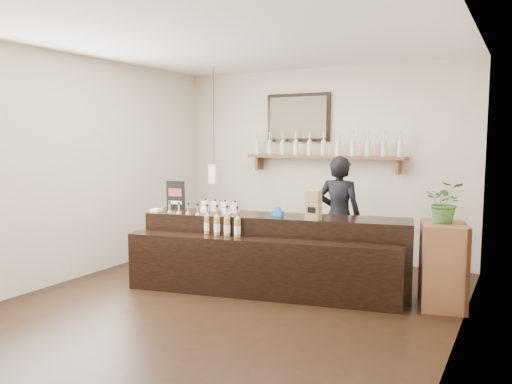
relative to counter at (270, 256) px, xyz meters
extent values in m
plane|color=black|center=(-0.14, -0.58, -0.41)|extent=(5.00, 5.00, 0.00)
plane|color=beige|center=(-0.14, 1.92, 0.99)|extent=(4.50, 0.00, 4.50)
plane|color=beige|center=(-0.14, -3.08, 0.99)|extent=(4.50, 0.00, 4.50)
plane|color=beige|center=(-2.39, -0.58, 0.99)|extent=(0.00, 5.00, 5.00)
plane|color=beige|center=(2.11, -0.58, 0.99)|extent=(0.00, 5.00, 5.00)
plane|color=white|center=(-0.14, -0.58, 2.39)|extent=(5.00, 5.00, 0.00)
cube|color=brown|center=(-0.04, 1.79, 1.09)|extent=(2.40, 0.25, 0.04)
cube|color=brown|center=(-1.12, 1.82, 0.97)|extent=(0.04, 0.20, 0.20)
cube|color=brown|center=(1.04, 1.82, 0.97)|extent=(0.04, 0.20, 0.20)
cube|color=black|center=(-0.49, 1.89, 1.67)|extent=(1.02, 0.04, 0.72)
cube|color=#443A2C|center=(-0.49, 1.86, 1.67)|extent=(0.92, 0.01, 0.62)
cube|color=white|center=(-1.44, 1.02, 0.84)|extent=(0.12, 0.12, 0.28)
cylinder|color=black|center=(-1.44, 1.02, 1.68)|extent=(0.01, 0.01, 1.41)
cylinder|color=silver|center=(-1.14, 1.79, 1.21)|extent=(0.07, 0.07, 0.20)
cone|color=silver|center=(-1.14, 1.79, 1.34)|extent=(0.07, 0.07, 0.05)
cylinder|color=silver|center=(-1.14, 1.79, 1.40)|extent=(0.02, 0.02, 0.07)
cylinder|color=gold|center=(-1.14, 1.79, 1.45)|extent=(0.03, 0.03, 0.02)
cylinder|color=white|center=(-1.14, 1.79, 1.19)|extent=(0.07, 0.07, 0.09)
cylinder|color=silver|center=(-0.92, 1.79, 1.21)|extent=(0.07, 0.07, 0.20)
cone|color=silver|center=(-0.92, 1.79, 1.34)|extent=(0.07, 0.07, 0.05)
cylinder|color=silver|center=(-0.92, 1.79, 1.40)|extent=(0.02, 0.02, 0.07)
cylinder|color=gold|center=(-0.92, 1.79, 1.45)|extent=(0.03, 0.03, 0.02)
cylinder|color=white|center=(-0.92, 1.79, 1.19)|extent=(0.07, 0.07, 0.09)
cylinder|color=silver|center=(-0.70, 1.79, 1.21)|extent=(0.07, 0.07, 0.20)
cone|color=silver|center=(-0.70, 1.79, 1.34)|extent=(0.07, 0.07, 0.05)
cylinder|color=silver|center=(-0.70, 1.79, 1.40)|extent=(0.02, 0.02, 0.07)
cylinder|color=gold|center=(-0.70, 1.79, 1.45)|extent=(0.03, 0.03, 0.02)
cylinder|color=white|center=(-0.70, 1.79, 1.19)|extent=(0.07, 0.07, 0.09)
cylinder|color=silver|center=(-0.48, 1.79, 1.21)|extent=(0.07, 0.07, 0.20)
cone|color=silver|center=(-0.48, 1.79, 1.34)|extent=(0.07, 0.07, 0.05)
cylinder|color=silver|center=(-0.48, 1.79, 1.40)|extent=(0.02, 0.02, 0.07)
cylinder|color=gold|center=(-0.48, 1.79, 1.45)|extent=(0.03, 0.03, 0.02)
cylinder|color=white|center=(-0.48, 1.79, 1.19)|extent=(0.07, 0.07, 0.09)
cylinder|color=silver|center=(-0.26, 1.79, 1.21)|extent=(0.07, 0.07, 0.20)
cone|color=silver|center=(-0.26, 1.79, 1.34)|extent=(0.07, 0.07, 0.05)
cylinder|color=silver|center=(-0.26, 1.79, 1.40)|extent=(0.02, 0.02, 0.07)
cylinder|color=gold|center=(-0.26, 1.79, 1.45)|extent=(0.03, 0.03, 0.02)
cylinder|color=white|center=(-0.26, 1.79, 1.19)|extent=(0.07, 0.07, 0.09)
cylinder|color=silver|center=(-0.04, 1.79, 1.21)|extent=(0.07, 0.07, 0.20)
cone|color=silver|center=(-0.04, 1.79, 1.34)|extent=(0.07, 0.07, 0.05)
cylinder|color=silver|center=(-0.04, 1.79, 1.40)|extent=(0.02, 0.02, 0.07)
cylinder|color=gold|center=(-0.04, 1.79, 1.45)|extent=(0.03, 0.03, 0.02)
cylinder|color=white|center=(-0.04, 1.79, 1.19)|extent=(0.07, 0.07, 0.09)
cylinder|color=silver|center=(0.18, 1.79, 1.21)|extent=(0.07, 0.07, 0.20)
cone|color=silver|center=(0.18, 1.79, 1.34)|extent=(0.07, 0.07, 0.05)
cylinder|color=silver|center=(0.18, 1.79, 1.40)|extent=(0.02, 0.02, 0.07)
cylinder|color=gold|center=(0.18, 1.79, 1.45)|extent=(0.03, 0.03, 0.02)
cylinder|color=white|center=(0.18, 1.79, 1.19)|extent=(0.07, 0.07, 0.09)
cylinder|color=silver|center=(0.40, 1.79, 1.21)|extent=(0.07, 0.07, 0.20)
cone|color=silver|center=(0.40, 1.79, 1.34)|extent=(0.07, 0.07, 0.05)
cylinder|color=silver|center=(0.40, 1.79, 1.40)|extent=(0.02, 0.02, 0.07)
cylinder|color=gold|center=(0.40, 1.79, 1.45)|extent=(0.03, 0.03, 0.02)
cylinder|color=white|center=(0.40, 1.79, 1.19)|extent=(0.07, 0.07, 0.09)
cylinder|color=silver|center=(0.62, 1.79, 1.21)|extent=(0.07, 0.07, 0.20)
cone|color=silver|center=(0.62, 1.79, 1.34)|extent=(0.07, 0.07, 0.05)
cylinder|color=silver|center=(0.62, 1.79, 1.40)|extent=(0.02, 0.02, 0.07)
cylinder|color=gold|center=(0.62, 1.79, 1.45)|extent=(0.03, 0.03, 0.02)
cylinder|color=white|center=(0.62, 1.79, 1.19)|extent=(0.07, 0.07, 0.09)
cylinder|color=silver|center=(0.84, 1.79, 1.21)|extent=(0.07, 0.07, 0.20)
cone|color=silver|center=(0.84, 1.79, 1.34)|extent=(0.07, 0.07, 0.05)
cylinder|color=silver|center=(0.84, 1.79, 1.40)|extent=(0.02, 0.02, 0.07)
cylinder|color=gold|center=(0.84, 1.79, 1.45)|extent=(0.03, 0.03, 0.02)
cylinder|color=white|center=(0.84, 1.79, 1.19)|extent=(0.07, 0.07, 0.09)
cylinder|color=silver|center=(1.06, 1.79, 1.21)|extent=(0.07, 0.07, 0.20)
cone|color=silver|center=(1.06, 1.79, 1.34)|extent=(0.07, 0.07, 0.05)
cylinder|color=silver|center=(1.06, 1.79, 1.40)|extent=(0.02, 0.02, 0.07)
cylinder|color=gold|center=(1.06, 1.79, 1.45)|extent=(0.03, 0.03, 0.02)
cylinder|color=white|center=(1.06, 1.79, 1.19)|extent=(0.07, 0.07, 0.09)
cube|color=black|center=(0.01, 0.12, 0.02)|extent=(3.16, 1.20, 0.87)
cube|color=black|center=(0.01, -0.30, -0.08)|extent=(3.10, 0.94, 0.66)
cube|color=white|center=(-0.86, -0.09, 0.49)|extent=(0.10, 0.04, 0.05)
cube|color=white|center=(-0.54, -0.09, 0.49)|extent=(0.10, 0.04, 0.05)
cube|color=#EDDC91|center=(-1.44, -0.30, 0.31)|extent=(0.12, 0.12, 0.12)
cube|color=#EDDC91|center=(-1.44, -0.30, 0.43)|extent=(0.12, 0.12, 0.12)
cube|color=silver|center=(-0.95, 0.07, 0.52)|extent=(0.08, 0.08, 0.13)
cube|color=beige|center=(-0.95, 0.03, 0.52)|extent=(0.07, 0.00, 0.06)
cylinder|color=black|center=(-0.95, 0.07, 0.59)|extent=(0.02, 0.02, 0.03)
cube|color=silver|center=(-0.81, 0.07, 0.52)|extent=(0.08, 0.08, 0.13)
cube|color=beige|center=(-0.81, 0.03, 0.52)|extent=(0.07, 0.00, 0.06)
cylinder|color=black|center=(-0.81, 0.07, 0.59)|extent=(0.02, 0.02, 0.03)
cube|color=silver|center=(-0.66, 0.07, 0.52)|extent=(0.08, 0.08, 0.13)
cube|color=beige|center=(-0.66, 0.03, 0.52)|extent=(0.07, 0.00, 0.06)
cylinder|color=black|center=(-0.66, 0.07, 0.59)|extent=(0.02, 0.02, 0.03)
cube|color=silver|center=(-0.51, 0.07, 0.52)|extent=(0.08, 0.08, 0.13)
cube|color=beige|center=(-0.51, 0.03, 0.52)|extent=(0.07, 0.00, 0.06)
cylinder|color=black|center=(-0.51, 0.07, 0.59)|extent=(0.02, 0.02, 0.03)
cylinder|color=olive|center=(-1.23, -0.30, 0.35)|extent=(0.07, 0.07, 0.20)
cone|color=olive|center=(-1.23, -0.30, 0.48)|extent=(0.07, 0.07, 0.05)
cylinder|color=olive|center=(-1.23, -0.30, 0.54)|extent=(0.02, 0.02, 0.07)
cylinder|color=black|center=(-1.23, -0.30, 0.58)|extent=(0.03, 0.03, 0.03)
cylinder|color=white|center=(-1.23, -0.30, 0.33)|extent=(0.07, 0.07, 0.09)
cylinder|color=olive|center=(-1.09, -0.30, 0.35)|extent=(0.07, 0.07, 0.20)
cone|color=olive|center=(-1.09, -0.30, 0.48)|extent=(0.07, 0.07, 0.05)
cylinder|color=olive|center=(-1.09, -0.30, 0.54)|extent=(0.02, 0.02, 0.07)
cylinder|color=black|center=(-1.09, -0.30, 0.58)|extent=(0.03, 0.03, 0.03)
cylinder|color=white|center=(-1.09, -0.30, 0.33)|extent=(0.07, 0.07, 0.09)
cylinder|color=olive|center=(-0.95, -0.30, 0.35)|extent=(0.07, 0.07, 0.20)
cone|color=olive|center=(-0.95, -0.30, 0.48)|extent=(0.07, 0.07, 0.05)
cylinder|color=olive|center=(-0.95, -0.30, 0.54)|extent=(0.02, 0.02, 0.07)
cylinder|color=black|center=(-0.95, -0.30, 0.58)|extent=(0.03, 0.03, 0.03)
cylinder|color=white|center=(-0.95, -0.30, 0.33)|extent=(0.07, 0.07, 0.09)
cylinder|color=olive|center=(-0.81, -0.30, 0.35)|extent=(0.07, 0.07, 0.20)
cone|color=olive|center=(-0.81, -0.30, 0.48)|extent=(0.07, 0.07, 0.05)
cylinder|color=olive|center=(-0.81, -0.30, 0.54)|extent=(0.02, 0.02, 0.07)
cylinder|color=black|center=(-0.81, -0.30, 0.58)|extent=(0.03, 0.03, 0.03)
cylinder|color=white|center=(-0.81, -0.30, 0.33)|extent=(0.07, 0.07, 0.09)
cylinder|color=olive|center=(-0.68, -0.30, 0.35)|extent=(0.07, 0.07, 0.20)
cone|color=olive|center=(-0.68, -0.30, 0.48)|extent=(0.07, 0.07, 0.05)
cylinder|color=olive|center=(-0.68, -0.30, 0.54)|extent=(0.02, 0.02, 0.07)
cylinder|color=black|center=(-0.68, -0.30, 0.58)|extent=(0.03, 0.03, 0.03)
cylinder|color=white|center=(-0.68, -0.30, 0.33)|extent=(0.07, 0.07, 0.09)
cylinder|color=olive|center=(-0.54, -0.30, 0.35)|extent=(0.07, 0.07, 0.20)
cone|color=olive|center=(-0.54, -0.30, 0.48)|extent=(0.07, 0.07, 0.05)
cylinder|color=olive|center=(-0.54, -0.30, 0.54)|extent=(0.02, 0.02, 0.07)
cylinder|color=black|center=(-0.54, -0.30, 0.58)|extent=(0.03, 0.03, 0.03)
cylinder|color=white|center=(-0.54, -0.30, 0.33)|extent=(0.07, 0.07, 0.09)
cylinder|color=olive|center=(-0.40, -0.30, 0.35)|extent=(0.07, 0.07, 0.20)
cone|color=olive|center=(-0.40, -0.30, 0.48)|extent=(0.07, 0.07, 0.05)
cylinder|color=olive|center=(-0.40, -0.30, 0.54)|extent=(0.02, 0.02, 0.07)
cylinder|color=black|center=(-0.40, -0.30, 0.58)|extent=(0.03, 0.03, 0.03)
cylinder|color=white|center=(-0.40, -0.30, 0.33)|extent=(0.07, 0.07, 0.09)
cylinder|color=olive|center=(-0.27, -0.30, 0.35)|extent=(0.07, 0.07, 0.20)
cone|color=olive|center=(-0.27, -0.30, 0.48)|extent=(0.07, 0.07, 0.05)
cylinder|color=olive|center=(-0.27, -0.30, 0.54)|extent=(0.02, 0.02, 0.07)
cylinder|color=black|center=(-0.27, -0.30, 0.58)|extent=(0.03, 0.03, 0.03)
cylinder|color=white|center=(-0.27, -0.30, 0.33)|extent=(0.07, 0.07, 0.09)
cube|color=black|center=(-1.39, 0.04, 0.64)|extent=(0.25, 0.07, 0.35)
cube|color=brown|center=(-1.39, 0.03, 0.67)|extent=(0.18, 0.04, 0.10)
cube|color=white|center=(-1.39, 0.03, 0.54)|extent=(0.18, 0.04, 0.04)
cube|color=olive|center=(0.53, 0.02, 0.63)|extent=(0.16, 0.12, 0.34)
cube|color=black|center=(0.53, -0.04, 0.58)|extent=(0.10, 0.00, 0.07)
cube|color=#1961AF|center=(0.05, 0.09, 0.49)|extent=(0.14, 0.08, 0.06)
cylinder|color=#1961AF|center=(0.05, 0.09, 0.54)|extent=(0.08, 0.04, 0.07)
cube|color=brown|center=(1.86, 0.37, 0.04)|extent=(0.58, 0.70, 0.89)
imported|color=#326528|center=(1.86, 0.37, 0.70)|extent=(0.44, 0.39, 0.44)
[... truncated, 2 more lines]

